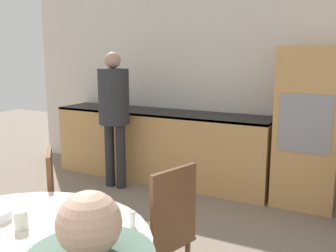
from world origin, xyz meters
TOP-DOWN VIEW (x-y plane):
  - wall_back at (0.00, 4.65)m, footprint 6.74×0.05m
  - kitchen_counter at (-1.06, 4.30)m, footprint 2.92×0.60m
  - oven_unit at (0.77, 4.31)m, footprint 0.64×0.59m
  - chair_far_left at (-0.79, 1.96)m, footprint 0.57×0.57m
  - chair_far_right at (0.19, 2.08)m, footprint 0.50×0.50m
  - person_standing at (-1.40, 3.78)m, footprint 0.37×0.37m
  - cup at (-0.26, 1.35)m, footprint 0.07×0.07m
  - salt_shaker at (0.24, 1.63)m, footprint 0.03×0.03m

SIDE VIEW (x-z plane):
  - kitchen_counter at x=-1.06m, z-range 0.01..0.93m
  - chair_far_left at x=-0.79m, z-range 0.05..1.00m
  - chair_far_right at x=0.19m, z-range 0.05..1.00m
  - salt_shaker at x=0.24m, z-range 0.74..0.83m
  - cup at x=-0.26m, z-range 0.74..0.84m
  - oven_unit at x=0.77m, z-range 0.00..1.73m
  - person_standing at x=-1.40m, z-range 0.19..1.86m
  - wall_back at x=0.00m, z-range 0.00..2.60m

